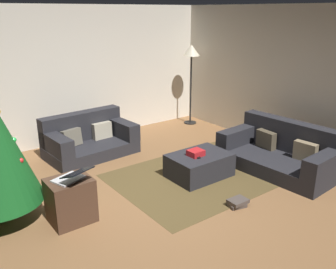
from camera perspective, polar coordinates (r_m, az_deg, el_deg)
The scene contains 13 objects.
ground_plane at distance 5.05m, azimuth -1.07°, elevation -10.65°, with size 6.40×6.40×0.00m, color brown.
rear_partition at distance 7.28m, azimuth -15.96°, elevation 8.80°, with size 6.40×0.12×2.60m, color silver.
corner_partition at distance 6.83m, azimuth 20.95°, elevation 7.65°, with size 0.12×6.40×2.60m, color silver.
couch_left at distance 6.73m, azimuth -12.41°, elevation -0.70°, with size 1.60×1.00×0.74m.
couch_right at distance 6.25m, azimuth 17.43°, elevation -2.73°, with size 1.11×1.89×0.76m.
ottoman at distance 5.74m, azimuth 4.94°, elevation -4.84°, with size 0.94×0.66×0.37m, color #26262B.
gift_box at distance 5.59m, azimuth 4.37°, elevation -2.89°, with size 0.23×0.20×0.09m, color red.
tv_remote at distance 5.56m, azimuth 4.57°, elevation -3.43°, with size 0.05×0.16×0.02m, color black.
side_table at distance 4.68m, azimuth -15.04°, elevation -9.95°, with size 0.52×0.44×0.56m, color #4C3323.
laptop at distance 4.48m, azimuth -14.87°, elevation -6.39°, with size 0.46×0.51×0.19m.
book_stack at distance 5.02m, azimuth 10.88°, elevation -10.47°, with size 0.28×0.21×0.10m.
corner_lamp at distance 8.16m, azimuth 3.70°, elevation 12.10°, with size 0.36×0.36×1.78m.
area_rug at distance 5.81m, azimuth 4.88°, elevation -6.48°, with size 2.60×2.00×0.01m, color brown.
Camera 1 is at (-2.56, -3.57, 2.49)m, focal length 38.83 mm.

